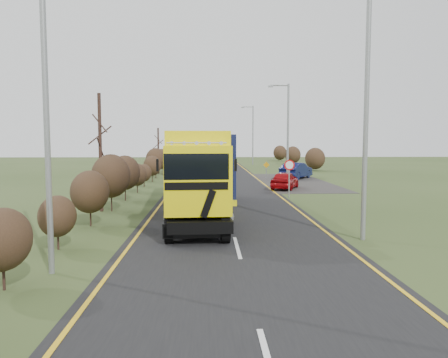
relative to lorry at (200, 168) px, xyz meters
The scene contains 14 objects.
ground 4.20m from the lorry, 67.01° to the right, with size 160.00×160.00×0.00m, color #31431C.
road 7.24m from the lorry, 78.42° to the left, with size 8.00×120.00×0.02m, color black.
layby 18.64m from the lorry, 64.79° to the left, with size 6.00×18.00×0.02m, color #2C2A27.
lane_markings 6.95m from the lorry, 77.88° to the left, with size 7.52×116.00×0.01m.
hedgerow 6.57m from the lorry, 134.86° to the left, with size 2.24×102.04×6.05m.
lorry is the anchor object (origin of this frame).
car_red_hatchback 12.52m from the lorry, 60.15° to the left, with size 1.57×3.90×1.33m, color #97070B.
car_blue_sedan 21.63m from the lorry, 65.79° to the left, with size 1.65×4.72×1.56m, color #0A0F38.
streetlight_near 9.12m from the lorry, 45.99° to the right, with size 2.05×0.19×9.66m.
streetlight_mid 16.39m from the lorry, 64.51° to the left, with size 1.79×0.18×8.37m.
streetlight_far 45.08m from the lorry, 80.96° to the left, with size 1.90×0.18×8.90m.
left_pole 10.93m from the lorry, 111.55° to the right, with size 0.16×0.16×9.34m, color gray.
speed_sign 8.08m from the lorry, 46.17° to the left, with size 0.67×0.10×2.44m.
warning_board 21.27m from the lorry, 73.45° to the left, with size 0.62×0.11×1.62m.
Camera 1 is at (-0.98, -18.56, 3.64)m, focal length 35.00 mm.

